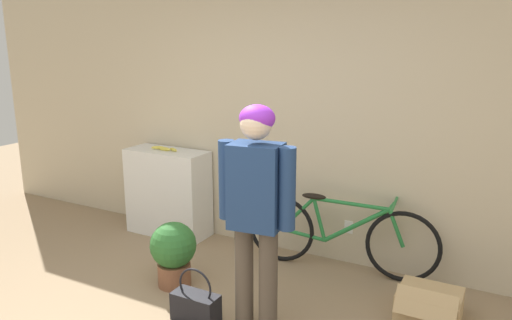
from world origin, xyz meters
name	(u,v)px	position (x,y,z in m)	size (l,w,h in m)	color
wall_back	(297,120)	(0.00, 2.38, 1.30)	(8.00, 0.07, 2.60)	beige
side_shelf	(168,192)	(-1.36, 2.15, 0.46)	(0.88, 0.37, 0.91)	white
person	(256,199)	(0.32, 0.98, 0.98)	(0.57, 0.28, 1.63)	#4C4238
bicycle	(339,234)	(0.53, 2.15, 0.35)	(1.73, 0.46, 0.71)	black
banana	(165,149)	(-1.38, 2.14, 0.93)	(0.34, 0.09, 0.04)	#EAD64C
handbag	(196,305)	(-0.13, 0.86, 0.12)	(0.36, 0.16, 0.42)	black
cardboard_box	(429,306)	(1.39, 1.69, 0.12)	(0.45, 0.45, 0.30)	tan
potted_plant	(173,251)	(-0.60, 1.23, 0.31)	(0.39, 0.39, 0.56)	brown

